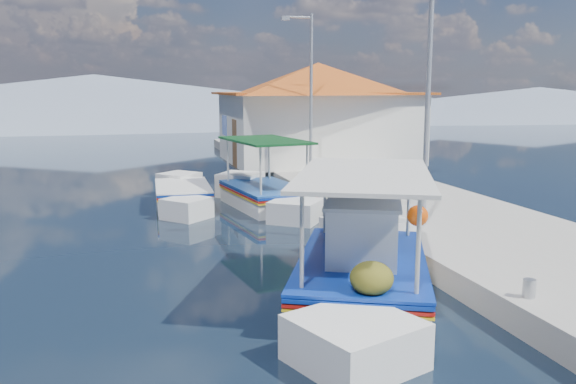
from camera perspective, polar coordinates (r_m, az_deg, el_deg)
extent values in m
plane|color=black|center=(11.60, -3.14, -9.18)|extent=(160.00, 160.00, 0.00)
cube|color=#9B9891|center=(18.96, 10.50, -1.02)|extent=(5.00, 44.00, 0.50)
cylinder|color=#A5A8AD|center=(10.34, 22.03, -8.53)|extent=(0.20, 0.20, 0.30)
cylinder|color=#A5A8AD|center=(14.46, 9.97, -2.79)|extent=(0.20, 0.20, 0.30)
cylinder|color=#A5A8AD|center=(19.94, 2.58, 0.84)|extent=(0.20, 0.20, 0.30)
cylinder|color=#A5A8AD|center=(25.66, -1.58, 2.88)|extent=(0.20, 0.20, 0.30)
cube|color=silver|center=(11.16, 7.07, -8.85)|extent=(3.77, 4.81, 0.94)
cube|color=silver|center=(13.13, -2.07, -5.35)|extent=(2.02, 2.02, 1.04)
cube|color=silver|center=(9.63, 19.46, -12.48)|extent=(1.96, 1.96, 0.89)
cube|color=navy|center=(11.02, 7.12, -6.71)|extent=(3.88, 4.95, 0.06)
cube|color=#AF140F|center=(11.05, 7.11, -7.10)|extent=(3.88, 4.95, 0.05)
cube|color=yellow|center=(11.07, 7.10, -7.44)|extent=(3.88, 4.95, 0.04)
cube|color=navy|center=(11.00, 7.13, -6.36)|extent=(3.88, 4.92, 0.05)
cube|color=brown|center=(11.01, 7.13, -6.51)|extent=(3.57, 4.66, 0.05)
cube|color=silver|center=(10.68, 8.36, -4.04)|extent=(1.62, 1.67, 1.09)
cube|color=silver|center=(10.56, 8.43, -1.06)|extent=(1.76, 1.80, 0.06)
cylinder|color=beige|center=(11.54, -2.33, -1.63)|extent=(0.07, 0.07, 1.58)
cylinder|color=beige|center=(12.66, 3.91, -0.61)|extent=(0.07, 0.07, 1.58)
cylinder|color=beige|center=(9.04, 11.87, -5.10)|extent=(0.07, 0.07, 1.58)
cylinder|color=beige|center=(10.43, 17.81, -3.35)|extent=(0.07, 0.07, 1.58)
cube|color=silver|center=(10.68, 7.31, 1.67)|extent=(3.86, 4.86, 0.07)
ellipsoid|color=#434C14|center=(11.63, 0.80, -4.10)|extent=(0.75, 0.83, 0.56)
ellipsoid|color=#434C14|center=(12.45, 1.73, -3.38)|extent=(0.63, 0.70, 0.47)
ellipsoid|color=#434C14|center=(10.03, 15.46, -6.94)|extent=(0.67, 0.74, 0.50)
sphere|color=#FF5108|center=(11.94, 8.35, -1.58)|extent=(0.40, 0.40, 0.40)
cube|color=silver|center=(19.15, -2.16, -0.88)|extent=(2.40, 3.75, 0.89)
cube|color=silver|center=(21.44, -2.63, 0.58)|extent=(1.89, 1.89, 0.99)
cube|color=silver|center=(16.93, -1.58, -2.32)|extent=(1.84, 1.84, 0.85)
cube|color=navy|center=(19.08, -2.16, 0.34)|extent=(2.48, 3.86, 0.06)
cube|color=#AF140F|center=(19.09, -2.16, 0.11)|extent=(2.48, 3.86, 0.05)
cube|color=yellow|center=(19.10, -2.16, -0.08)|extent=(2.48, 3.86, 0.04)
cube|color=#1A4B9D|center=(19.06, -2.17, 0.53)|extent=(2.49, 3.83, 0.05)
cube|color=brown|center=(19.07, -2.17, 0.45)|extent=(2.24, 3.65, 0.05)
cylinder|color=beige|center=(20.38, -4.60, 3.17)|extent=(0.07, 0.07, 1.50)
cylinder|color=beige|center=(20.48, -0.39, 3.23)|extent=(0.07, 0.07, 1.50)
cylinder|color=beige|center=(17.47, -4.28, 2.05)|extent=(0.07, 0.07, 1.50)
cylinder|color=beige|center=(17.59, 0.62, 2.13)|extent=(0.07, 0.07, 1.50)
cube|color=#0B3A17|center=(18.88, -2.20, 4.95)|extent=(2.50, 3.76, 0.07)
cube|color=silver|center=(19.75, -10.00, -0.71)|extent=(1.77, 3.17, 0.87)
cube|color=silver|center=(21.76, -10.78, 0.53)|extent=(1.67, 1.67, 0.96)
cube|color=silver|center=(17.79, -9.10, -1.85)|extent=(1.62, 1.62, 0.82)
cube|color=navy|center=(19.68, -10.04, 0.43)|extent=(1.82, 3.27, 0.05)
cube|color=#AF140F|center=(19.69, -10.03, 0.22)|extent=(1.82, 3.27, 0.05)
cube|color=yellow|center=(19.70, -10.03, 0.04)|extent=(1.82, 3.27, 0.04)
cube|color=silver|center=(19.67, -10.05, 0.62)|extent=(1.84, 3.24, 0.05)
cube|color=brown|center=(19.68, -10.04, 0.54)|extent=(1.64, 3.11, 0.05)
cube|color=silver|center=(27.15, 2.85, 6.12)|extent=(8.00, 6.00, 3.00)
cube|color=#C04F1A|center=(27.09, 2.88, 9.39)|extent=(8.64, 6.48, 0.10)
pyramid|color=#C04F1A|center=(27.09, 2.89, 10.77)|extent=(10.49, 10.49, 1.40)
cube|color=brown|center=(25.24, -5.08, 4.67)|extent=(0.06, 1.00, 2.00)
cube|color=navy|center=(27.65, -6.05, 6.35)|extent=(0.06, 1.20, 0.90)
cylinder|color=#A5A8AD|center=(14.48, 13.20, 8.50)|extent=(0.12, 0.12, 6.00)
cylinder|color=#A5A8AD|center=(22.79, 2.21, 9.17)|extent=(0.12, 0.12, 6.00)
cylinder|color=#A5A8AD|center=(22.79, 1.01, 16.36)|extent=(1.00, 0.08, 0.08)
cube|color=#A5A8AD|center=(22.65, -0.25, 16.27)|extent=(0.30, 0.14, 0.14)
cone|color=slate|center=(66.79, -17.98, 8.29)|extent=(96.00, 96.00, 5.50)
cone|color=slate|center=(72.13, 6.84, 8.10)|extent=(76.80, 76.80, 3.80)
cone|color=slate|center=(84.81, 22.83, 7.80)|extent=(89.60, 89.60, 4.20)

